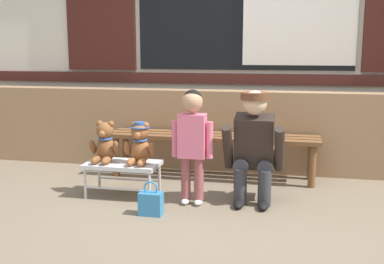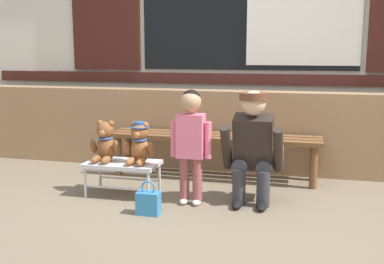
{
  "view_description": "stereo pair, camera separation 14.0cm",
  "coord_description": "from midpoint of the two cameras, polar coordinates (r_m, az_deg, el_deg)",
  "views": [
    {
      "loc": [
        0.56,
        -3.45,
        1.27
      ],
      "look_at": [
        -0.31,
        0.56,
        0.55
      ],
      "focal_mm": 43.71,
      "sensor_mm": 36.0,
      "label": 1
    },
    {
      "loc": [
        0.69,
        -3.42,
        1.27
      ],
      "look_at": [
        -0.31,
        0.56,
        0.55
      ],
      "focal_mm": 43.71,
      "sensor_mm": 36.0,
      "label": 2
    }
  ],
  "objects": [
    {
      "name": "brick_low_wall",
      "position": [
        4.97,
        4.79,
        0.15
      ],
      "size": [
        6.69,
        0.25,
        0.85
      ],
      "primitive_type": "cube",
      "color": "#997551",
      "rests_on": "ground"
    },
    {
      "name": "ground_plane",
      "position": [
        3.72,
        1.79,
        -10.03
      ],
      "size": [
        60.0,
        60.0,
        0.0
      ],
      "primitive_type": "plane",
      "color": "#756651"
    },
    {
      "name": "handbag_on_ground",
      "position": [
        3.7,
        -6.13,
        -8.61
      ],
      "size": [
        0.18,
        0.11,
        0.27
      ],
      "color": "teal",
      "rests_on": "ground"
    },
    {
      "name": "teddy_bear_plain",
      "position": [
        4.18,
        -11.52,
        -1.38
      ],
      "size": [
        0.28,
        0.26,
        0.36
      ],
      "color": "brown",
      "rests_on": "small_display_bench"
    },
    {
      "name": "child_standing",
      "position": [
        3.82,
        -1.01,
        -0.28
      ],
      "size": [
        0.35,
        0.18,
        0.96
      ],
      "color": "#994C4C",
      "rests_on": "ground"
    },
    {
      "name": "teddy_bear_with_hat",
      "position": [
        4.06,
        -7.38,
        -1.46
      ],
      "size": [
        0.28,
        0.27,
        0.36
      ],
      "color": "#93562D",
      "rests_on": "small_display_bench"
    },
    {
      "name": "adult_crouching",
      "position": [
        3.91,
        6.7,
        -1.77
      ],
      "size": [
        0.5,
        0.49,
        0.95
      ],
      "color": "#333338",
      "rests_on": "ground"
    },
    {
      "name": "shop_facade",
      "position": [
        5.44,
        5.78,
        15.42
      ],
      "size": [
        6.82,
        0.26,
        3.57
      ],
      "color": "silver",
      "rests_on": "ground"
    },
    {
      "name": "small_display_bench",
      "position": [
        4.16,
        -9.41,
        -4.15
      ],
      "size": [
        0.64,
        0.36,
        0.3
      ],
      "color": "silver",
      "rests_on": "ground"
    },
    {
      "name": "wooden_bench_long",
      "position": [
        4.66,
        1.63,
        -1.14
      ],
      "size": [
        2.1,
        0.4,
        0.44
      ],
      "color": "brown",
      "rests_on": "ground"
    }
  ]
}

